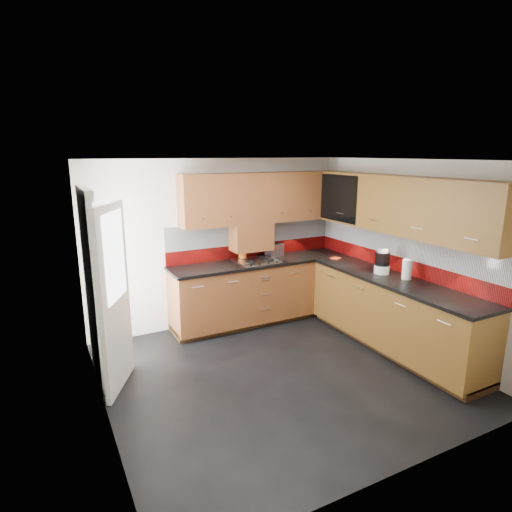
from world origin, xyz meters
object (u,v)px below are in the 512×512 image
utensil_pot (243,255)px  toaster (274,250)px  food_processor (382,262)px  gas_hob (256,261)px

utensil_pot → toaster: size_ratio=1.32×
utensil_pot → food_processor: 1.95m
utensil_pot → toaster: 0.55m
toaster → food_processor: (0.78, -1.46, 0.06)m
gas_hob → toaster: 0.43m
gas_hob → food_processor: size_ratio=1.80×
gas_hob → utensil_pot: (-0.16, 0.13, 0.08)m
gas_hob → utensil_pot: utensil_pot is taller
gas_hob → toaster: size_ratio=1.95×
food_processor → utensil_pot: bearing=132.9°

